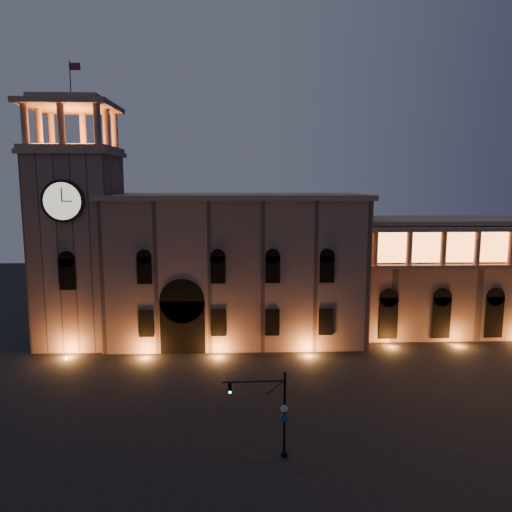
% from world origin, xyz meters
% --- Properties ---
extents(ground, '(160.00, 160.00, 0.00)m').
position_xyz_m(ground, '(0.00, 0.00, 0.00)').
color(ground, black).
rests_on(ground, ground).
extents(government_building, '(30.80, 12.80, 17.60)m').
position_xyz_m(government_building, '(-2.08, 21.93, 8.77)').
color(government_building, '#7B5C50').
rests_on(government_building, ground).
extents(clock_tower, '(9.80, 9.80, 32.40)m').
position_xyz_m(clock_tower, '(-20.50, 20.98, 12.50)').
color(clock_tower, '#7B5C50').
rests_on(clock_tower, ground).
extents(colonnade_wing, '(40.60, 11.50, 14.50)m').
position_xyz_m(colonnade_wing, '(32.00, 23.92, 7.33)').
color(colonnade_wing, brown).
rests_on(colonnade_wing, ground).
extents(traffic_light, '(4.52, 0.54, 6.20)m').
position_xyz_m(traffic_light, '(0.62, -5.49, 3.26)').
color(traffic_light, black).
rests_on(traffic_light, ground).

